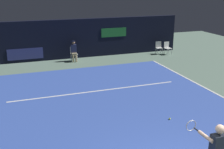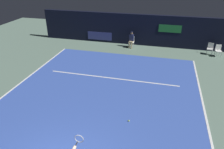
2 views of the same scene
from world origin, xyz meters
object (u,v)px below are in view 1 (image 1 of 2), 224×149
courtside_chair_far (167,47)px  tennis_ball (170,119)px  courtside_chair_near (159,47)px  line_judge_on_chair (74,51)px

courtside_chair_far → tennis_ball: size_ratio=12.94×
courtside_chair_near → courtside_chair_far: 0.61m
tennis_ball → courtside_chair_far: bearing=60.6°
tennis_ball → courtside_chair_near: bearing=63.9°
line_judge_on_chair → tennis_ball: size_ratio=19.41×
courtside_chair_far → tennis_ball: 10.51m
tennis_ball → line_judge_on_chair: bearing=99.1°
line_judge_on_chair → courtside_chair_near: line_judge_on_chair is taller
courtside_chair_far → tennis_ball: courtside_chair_far is taller
courtside_chair_far → tennis_ball: (-5.15, -9.15, -0.46)m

